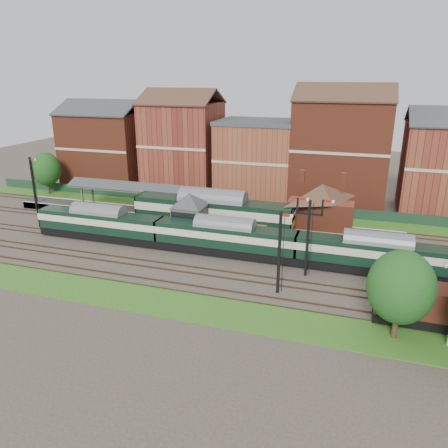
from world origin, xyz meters
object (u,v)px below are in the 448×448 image
(signal_box, at_px, (190,215))
(semaphore_bracket, at_px, (309,233))
(goods_van_a, at_px, (414,301))
(platform_railcar, at_px, (213,213))
(dmu_train, at_px, (225,237))

(signal_box, relative_size, semaphore_bracket, 0.73)
(signal_box, relative_size, goods_van_a, 0.98)
(platform_railcar, height_order, goods_van_a, platform_railcar)
(dmu_train, relative_size, platform_railcar, 2.35)
(platform_railcar, bearing_deg, signal_box, -119.92)
(semaphore_bracket, height_order, dmu_train, semaphore_bracket)
(semaphore_bracket, distance_m, dmu_train, 10.13)
(signal_box, bearing_deg, dmu_train, -30.47)
(signal_box, bearing_deg, goods_van_a, -26.53)
(signal_box, relative_size, platform_railcar, 0.29)
(signal_box, height_order, goods_van_a, signal_box)
(signal_box, distance_m, dmu_train, 6.49)
(semaphore_bracket, distance_m, goods_van_a, 11.79)
(semaphore_bracket, bearing_deg, signal_box, 159.08)
(goods_van_a, bearing_deg, signal_box, 153.47)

